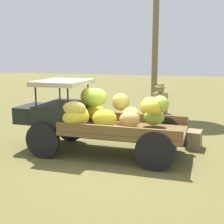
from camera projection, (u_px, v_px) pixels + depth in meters
name	position (u px, v px, depth m)	size (l,w,h in m)	color
ground_plane	(118.00, 158.00, 7.60)	(60.00, 60.00, 0.00)	brown
truck	(93.00, 117.00, 7.88)	(4.51, 1.95, 1.89)	black
farmer	(160.00, 108.00, 8.92)	(0.52, 0.48, 1.73)	#4B5D6F
wooden_crate	(194.00, 139.00, 8.39)	(0.55, 0.38, 0.48)	olive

